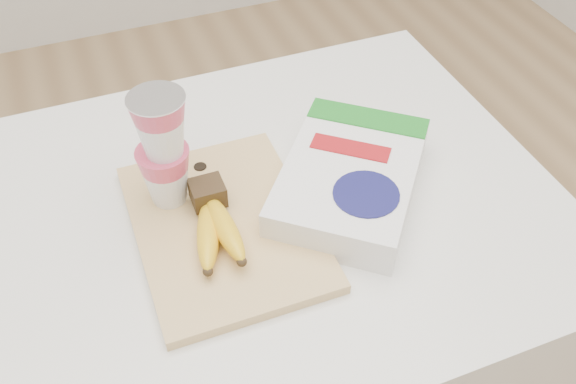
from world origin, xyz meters
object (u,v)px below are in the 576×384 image
object	(u,v)px
cutting_board	(224,226)
yogurt_stack	(163,147)
bananas	(215,223)
cereal_box	(350,179)
table	(222,362)

from	to	relation	value
cutting_board	yogurt_stack	size ratio (longest dim) A/B	1.84
cutting_board	bananas	bearing A→B (deg)	-136.21
yogurt_stack	cereal_box	bearing A→B (deg)	-15.78
bananas	cereal_box	distance (m)	0.22
cutting_board	bananas	distance (m)	0.04
bananas	cereal_box	bearing A→B (deg)	4.73
table	yogurt_stack	xyz separation A→B (m)	(-0.03, 0.04, 0.52)
yogurt_stack	cereal_box	size ratio (longest dim) A/B	0.55
cutting_board	cereal_box	size ratio (longest dim) A/B	1.00
table	cereal_box	distance (m)	0.49
cutting_board	table	bearing A→B (deg)	125.54
cutting_board	cereal_box	world-z (taller)	cereal_box
bananas	cereal_box	size ratio (longest dim) A/B	0.50
bananas	yogurt_stack	bearing A→B (deg)	114.21
bananas	yogurt_stack	distance (m)	0.13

